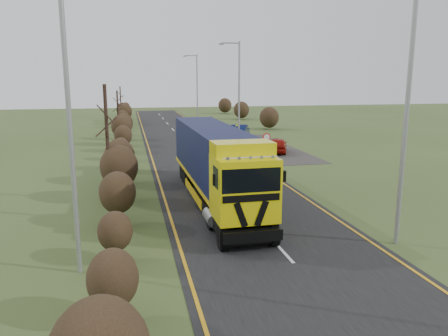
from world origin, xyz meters
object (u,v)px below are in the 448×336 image
lorry (215,160)px  car_blue_sedan (240,132)px  streetlight_near (405,95)px  speed_sign (266,142)px  car_red_hatchback (277,145)px

lorry → car_blue_sedan: (7.18, 23.04, -1.45)m
streetlight_near → speed_sign: 17.97m
car_blue_sedan → streetlight_near: streetlight_near is taller
car_blue_sedan → speed_sign: 12.87m
lorry → speed_sign: 11.92m
car_blue_sedan → lorry: bearing=94.1°
speed_sign → streetlight_near: bearing=-91.4°
car_red_hatchback → streetlight_near: (-2.65, -21.23, 5.08)m
lorry → streetlight_near: size_ratio=1.37×
car_red_hatchback → speed_sign: (-2.21, -3.76, 0.88)m
car_red_hatchback → speed_sign: speed_sign is taller
streetlight_near → speed_sign: bearing=88.6°
car_red_hatchback → car_blue_sedan: car_blue_sedan is taller
car_red_hatchback → lorry: bearing=79.9°
car_blue_sedan → streetlight_near: size_ratio=0.47×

